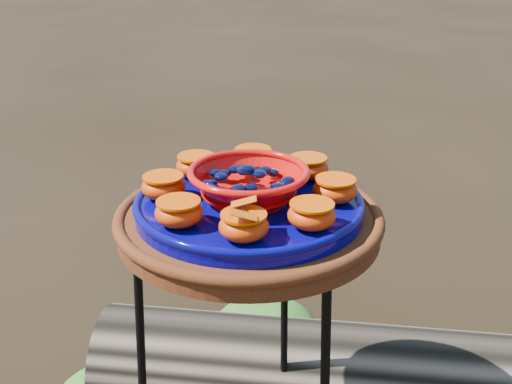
% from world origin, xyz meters
% --- Properties ---
extents(terracotta_saucer, '(0.46, 0.46, 0.04)m').
position_xyz_m(terracotta_saucer, '(0.00, 0.00, 0.72)').
color(terracotta_saucer, '#3E1709').
rests_on(terracotta_saucer, plant_stand).
extents(cobalt_plate, '(0.39, 0.39, 0.03)m').
position_xyz_m(cobalt_plate, '(0.00, 0.00, 0.75)').
color(cobalt_plate, '#07053D').
rests_on(cobalt_plate, terracotta_saucer).
extents(red_bowl, '(0.20, 0.20, 0.05)m').
position_xyz_m(red_bowl, '(0.00, 0.00, 0.79)').
color(red_bowl, red).
rests_on(red_bowl, cobalt_plate).
extents(glass_gems, '(0.15, 0.15, 0.03)m').
position_xyz_m(glass_gems, '(0.00, 0.00, 0.83)').
color(glass_gems, black).
rests_on(glass_gems, red_bowl).
extents(orange_half_0, '(0.08, 0.08, 0.04)m').
position_xyz_m(orange_half_0, '(0.05, -0.14, 0.78)').
color(orange_half_0, '#B63100').
rests_on(orange_half_0, cobalt_plate).
extents(orange_half_1, '(0.08, 0.08, 0.04)m').
position_xyz_m(orange_half_1, '(0.13, -0.06, 0.78)').
color(orange_half_1, '#B63100').
rests_on(orange_half_1, cobalt_plate).
extents(orange_half_2, '(0.08, 0.08, 0.04)m').
position_xyz_m(orange_half_2, '(0.14, 0.05, 0.78)').
color(orange_half_2, '#B63100').
rests_on(orange_half_2, cobalt_plate).
extents(orange_half_3, '(0.08, 0.08, 0.04)m').
position_xyz_m(orange_half_3, '(0.06, 0.13, 0.78)').
color(orange_half_3, '#B63100').
rests_on(orange_half_3, cobalt_plate).
extents(orange_half_4, '(0.08, 0.08, 0.04)m').
position_xyz_m(orange_half_4, '(-0.05, 0.14, 0.78)').
color(orange_half_4, '#B63100').
rests_on(orange_half_4, cobalt_plate).
extents(orange_half_5, '(0.08, 0.08, 0.04)m').
position_xyz_m(orange_half_5, '(-0.13, 0.06, 0.78)').
color(orange_half_5, '#B63100').
rests_on(orange_half_5, cobalt_plate).
extents(orange_half_6, '(0.08, 0.08, 0.04)m').
position_xyz_m(orange_half_6, '(-0.14, -0.05, 0.78)').
color(orange_half_6, '#B63100').
rests_on(orange_half_6, cobalt_plate).
extents(orange_half_7, '(0.08, 0.08, 0.04)m').
position_xyz_m(orange_half_7, '(-0.06, -0.13, 0.78)').
color(orange_half_7, '#B63100').
rests_on(orange_half_7, cobalt_plate).
extents(butterfly, '(0.10, 0.08, 0.01)m').
position_xyz_m(butterfly, '(0.05, -0.14, 0.81)').
color(butterfly, '#BB4A09').
rests_on(butterfly, orange_half_0).
extents(foliage_back, '(0.32, 0.32, 0.16)m').
position_xyz_m(foliage_back, '(-0.18, 0.57, 0.08)').
color(foliage_back, '#224A14').
rests_on(foliage_back, ground).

